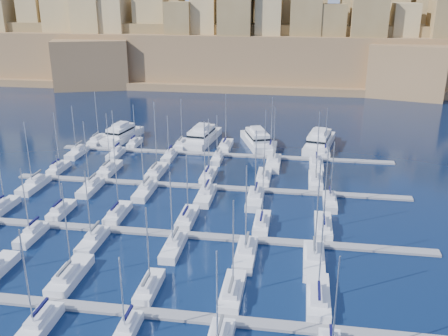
% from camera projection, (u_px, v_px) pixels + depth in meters
% --- Properties ---
extents(ground, '(600.00, 600.00, 0.00)m').
position_uv_depth(ground, '(196.00, 207.00, 96.03)').
color(ground, black).
rests_on(ground, ground).
extents(pontoon_near, '(84.00, 2.00, 0.40)m').
position_uv_depth(pontoon_near, '(141.00, 312.00, 64.35)').
color(pontoon_near, slate).
rests_on(pontoon_near, ground).
extents(pontoon_mid_near, '(84.00, 2.00, 0.40)m').
position_uv_depth(pontoon_mid_near, '(181.00, 234.00, 84.81)').
color(pontoon_mid_near, slate).
rests_on(pontoon_mid_near, ground).
extents(pontoon_mid_far, '(84.00, 2.00, 0.40)m').
position_uv_depth(pontoon_mid_far, '(205.00, 187.00, 105.26)').
color(pontoon_mid_far, slate).
rests_on(pontoon_mid_far, ground).
extents(pontoon_far, '(84.00, 2.00, 0.40)m').
position_uv_depth(pontoon_far, '(222.00, 155.00, 125.72)').
color(pontoon_far, slate).
rests_on(pontoon_far, ground).
extents(sailboat_2, '(3.09, 10.29, 15.08)m').
position_uv_depth(sailboat_2, '(70.00, 276.00, 71.58)').
color(sailboat_2, silver).
rests_on(sailboat_2, ground).
extents(sailboat_3, '(2.42, 8.08, 12.88)m').
position_uv_depth(sailboat_3, '(149.00, 287.00, 68.82)').
color(sailboat_3, silver).
rests_on(sailboat_3, ground).
extents(sailboat_4, '(2.82, 9.41, 14.34)m').
position_uv_depth(sailboat_4, '(232.00, 292.00, 67.75)').
color(sailboat_4, silver).
rests_on(sailboat_4, ground).
extents(sailboat_5, '(3.08, 10.28, 14.98)m').
position_uv_depth(sailboat_5, '(318.00, 298.00, 66.47)').
color(sailboat_5, silver).
rests_on(sailboat_5, ground).
extents(sailboat_8, '(2.82, 9.40, 14.60)m').
position_uv_depth(sailboat_8, '(37.00, 327.00, 60.62)').
color(sailboat_8, silver).
rests_on(sailboat_8, ground).
extents(sailboat_9, '(2.15, 7.18, 11.37)m').
position_uv_depth(sailboat_9, '(126.00, 331.00, 60.06)').
color(sailboat_9, silver).
rests_on(sailboat_9, ground).
extents(sailboat_12, '(2.44, 8.15, 12.58)m').
position_uv_depth(sailboat_12, '(3.00, 206.00, 94.44)').
color(sailboat_12, silver).
rests_on(sailboat_12, ground).
extents(sailboat_13, '(2.43, 8.10, 11.66)m').
position_uv_depth(sailboat_13, '(61.00, 210.00, 92.73)').
color(sailboat_13, silver).
rests_on(sailboat_13, ground).
extents(sailboat_14, '(2.67, 8.90, 15.17)m').
position_uv_depth(sailboat_14, '(118.00, 213.00, 91.50)').
color(sailboat_14, silver).
rests_on(sailboat_14, ground).
extents(sailboat_15, '(2.73, 9.10, 13.15)m').
position_uv_depth(sailboat_15, '(187.00, 218.00, 89.70)').
color(sailboat_15, silver).
rests_on(sailboat_15, ground).
extents(sailboat_16, '(2.64, 8.79, 13.20)m').
position_uv_depth(sailboat_16, '(262.00, 223.00, 87.60)').
color(sailboat_16, silver).
rests_on(sailboat_16, ground).
extents(sailboat_17, '(2.92, 9.73, 14.95)m').
position_uv_depth(sailboat_17, '(323.00, 226.00, 86.48)').
color(sailboat_17, silver).
rests_on(sailboat_17, ground).
extents(sailboat_19, '(2.39, 7.98, 13.01)m').
position_uv_depth(sailboat_19, '(32.00, 234.00, 83.65)').
color(sailboat_19, silver).
rests_on(sailboat_19, ground).
extents(sailboat_20, '(2.66, 8.85, 13.36)m').
position_uv_depth(sailboat_20, '(93.00, 240.00, 81.65)').
color(sailboat_20, silver).
rests_on(sailboat_20, ground).
extents(sailboat_21, '(2.68, 8.95, 13.97)m').
position_uv_depth(sailboat_21, '(174.00, 247.00, 79.63)').
color(sailboat_21, silver).
rests_on(sailboat_21, ground).
extents(sailboat_22, '(3.01, 10.03, 15.87)m').
position_uv_depth(sailboat_22, '(246.00, 254.00, 77.43)').
color(sailboat_22, silver).
rests_on(sailboat_22, ground).
extents(sailboat_23, '(3.18, 10.59, 17.51)m').
position_uv_depth(sailboat_23, '(314.00, 260.00, 75.65)').
color(sailboat_23, silver).
rests_on(sailboat_23, ground).
extents(sailboat_24, '(2.40, 7.99, 13.92)m').
position_uv_depth(sailboat_24, '(59.00, 168.00, 114.77)').
color(sailboat_24, silver).
rests_on(sailboat_24, ground).
extents(sailboat_25, '(2.96, 9.87, 13.91)m').
position_uv_depth(sailboat_25, '(109.00, 169.00, 113.90)').
color(sailboat_25, silver).
rests_on(sailboat_25, ground).
extents(sailboat_26, '(2.98, 9.92, 16.89)m').
position_uv_depth(sailboat_26, '(156.00, 172.00, 112.30)').
color(sailboat_26, silver).
rests_on(sailboat_26, ground).
extents(sailboat_27, '(2.69, 8.96, 13.74)m').
position_uv_depth(sailboat_27, '(209.00, 175.00, 110.12)').
color(sailboat_27, silver).
rests_on(sailboat_27, ground).
extents(sailboat_28, '(2.97, 9.89, 15.96)m').
position_uv_depth(sailboat_28, '(264.00, 178.00, 108.76)').
color(sailboat_28, silver).
rests_on(sailboat_28, ground).
extents(sailboat_29, '(2.95, 9.84, 14.78)m').
position_uv_depth(sailboat_29, '(316.00, 181.00, 107.12)').
color(sailboat_29, silver).
rests_on(sailboat_29, ground).
extents(sailboat_30, '(2.99, 9.97, 14.85)m').
position_uv_depth(sailboat_30, '(34.00, 185.00, 104.79)').
color(sailboat_30, silver).
rests_on(sailboat_30, ground).
extents(sailboat_31, '(2.73, 9.10, 15.31)m').
position_uv_depth(sailboat_31, '(91.00, 187.00, 103.39)').
color(sailboat_31, silver).
rests_on(sailboat_31, ground).
extents(sailboat_32, '(2.80, 9.34, 14.94)m').
position_uv_depth(sailboat_32, '(145.00, 191.00, 101.58)').
color(sailboat_32, silver).
rests_on(sailboat_32, ground).
extents(sailboat_33, '(2.98, 9.93, 16.43)m').
position_uv_depth(sailboat_33, '(206.00, 195.00, 99.46)').
color(sailboat_33, silver).
rests_on(sailboat_33, ground).
extents(sailboat_34, '(3.05, 10.16, 15.13)m').
position_uv_depth(sailboat_34, '(255.00, 198.00, 97.92)').
color(sailboat_34, silver).
rests_on(sailboat_34, ground).
extents(sailboat_35, '(2.54, 8.45, 13.29)m').
position_uv_depth(sailboat_35, '(330.00, 201.00, 96.61)').
color(sailboat_35, silver).
rests_on(sailboat_35, ground).
extents(sailboat_36, '(2.76, 9.21, 14.25)m').
position_uv_depth(sailboat_36, '(98.00, 140.00, 135.75)').
color(sailboat_36, silver).
rests_on(sailboat_36, ground).
extents(sailboat_37, '(2.26, 7.53, 11.30)m').
position_uv_depth(sailboat_37, '(135.00, 143.00, 133.43)').
color(sailboat_37, silver).
rests_on(sailboat_37, ground).
extents(sailboat_38, '(2.62, 8.74, 13.09)m').
position_uv_depth(sailboat_38, '(182.00, 144.00, 132.12)').
color(sailboat_38, silver).
rests_on(sailboat_38, ground).
extents(sailboat_39, '(2.89, 9.64, 14.70)m').
position_uv_depth(sailboat_39, '(225.00, 146.00, 130.83)').
color(sailboat_39, silver).
rests_on(sailboat_39, ground).
extents(sailboat_40, '(2.82, 9.40, 14.27)m').
position_uv_depth(sailboat_40, '(271.00, 148.00, 128.99)').
color(sailboat_40, silver).
rests_on(sailboat_40, ground).
extents(sailboat_41, '(2.41, 8.04, 12.02)m').
position_uv_depth(sailboat_41, '(325.00, 151.00, 126.39)').
color(sailboat_41, silver).
rests_on(sailboat_41, ground).
extents(sailboat_42, '(2.75, 9.15, 13.10)m').
position_uv_depth(sailboat_42, '(77.00, 152.00, 125.70)').
color(sailboat_42, silver).
rests_on(sailboat_42, ground).
extents(sailboat_43, '(2.40, 8.00, 12.13)m').
position_uv_depth(sailboat_43, '(116.00, 154.00, 124.78)').
color(sailboat_43, silver).
rests_on(sailboat_43, ground).
extents(sailboat_44, '(2.34, 7.79, 11.31)m').
position_uv_depth(sailboat_44, '(169.00, 156.00, 122.89)').
color(sailboat_44, silver).
rests_on(sailboat_44, ground).
extents(sailboat_45, '(2.28, 7.61, 11.91)m').
position_uv_depth(sailboat_45, '(217.00, 158.00, 121.22)').
color(sailboat_45, silver).
rests_on(sailboat_45, ground).
extents(sailboat_46, '(3.24, 10.81, 14.75)m').
position_uv_depth(sailboat_46, '(273.00, 163.00, 117.75)').
color(sailboat_46, silver).
rests_on(sailboat_46, ground).
extents(sailboat_47, '(3.13, 10.43, 14.02)m').
position_uv_depth(sailboat_47, '(316.00, 165.00, 116.48)').
color(sailboat_47, silver).
rests_on(sailboat_47, ground).
extents(motor_yacht_a, '(7.61, 16.68, 5.25)m').
position_uv_depth(motor_yacht_a, '(122.00, 134.00, 138.08)').
color(motor_yacht_a, silver).
rests_on(motor_yacht_a, ground).
extents(motor_yacht_b, '(7.74, 19.23, 5.25)m').
position_uv_depth(motor_yacht_b, '(202.00, 136.00, 135.99)').
color(motor_yacht_b, silver).
rests_on(motor_yacht_b, ground).
extents(motor_yacht_c, '(10.56, 18.01, 5.25)m').
position_uv_depth(motor_yacht_c, '(257.00, 139.00, 133.18)').
color(motor_yacht_c, silver).
rests_on(motor_yacht_c, ground).
extents(motor_yacht_d, '(9.11, 19.77, 5.25)m').
position_uv_depth(motor_yacht_d, '(319.00, 141.00, 131.57)').
color(motor_yacht_d, silver).
rests_on(motor_yacht_d, ground).
extents(fortified_city, '(460.00, 108.95, 59.52)m').
position_uv_depth(fortified_city, '(263.00, 45.00, 235.43)').
color(fortified_city, brown).
rests_on(fortified_city, ground).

